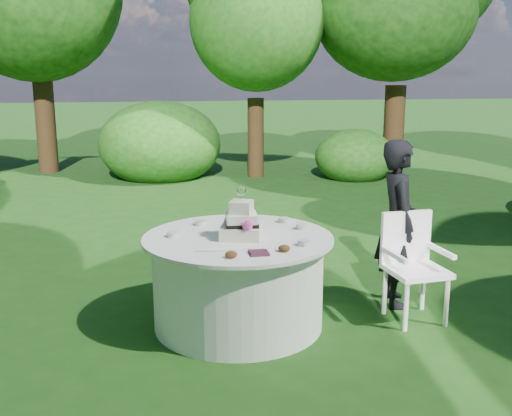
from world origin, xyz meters
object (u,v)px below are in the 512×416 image
Objects in this scene: chair at (412,259)px; cake at (242,224)px; table at (238,281)px; guest at (398,223)px; napkins at (259,253)px.

cake is at bearing 177.82° from chair.
table is at bearing 115.53° from cake.
chair is at bearing -3.93° from table.
cake is at bearing 109.34° from guest.
cake reaches higher than napkins.
napkins is at bearing -82.03° from table.
chair is (1.47, -0.06, -0.36)m from cake.
table is at bearing 107.44° from guest.
guest reaches higher than cake.
guest is 1.66× the size of chair.
cake is 0.47× the size of chair.
cake is (-1.46, -0.26, 0.13)m from guest.
napkins is at bearing -163.77° from chair.
cake is at bearing 96.08° from napkins.
guest is at bearing 27.26° from napkins.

